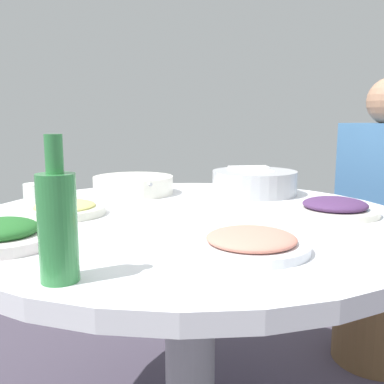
# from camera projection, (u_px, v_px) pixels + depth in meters

# --- Properties ---
(round_dining_table) EXTENTS (1.27, 1.27, 0.75)m
(round_dining_table) POSITION_uv_depth(u_px,v_px,m) (190.00, 256.00, 1.26)
(round_dining_table) COLOR #99999E
(round_dining_table) RESTS_ON ground
(rice_bowl) EXTENTS (0.31, 0.31, 0.09)m
(rice_bowl) POSITION_uv_depth(u_px,v_px,m) (254.00, 182.00, 1.58)
(rice_bowl) COLOR #B2B5BA
(rice_bowl) RESTS_ON round_dining_table
(soup_bowl) EXTENTS (0.29, 0.29, 0.06)m
(soup_bowl) POSITION_uv_depth(u_px,v_px,m) (133.00, 185.00, 1.59)
(soup_bowl) COLOR white
(soup_bowl) RESTS_ON round_dining_table
(dish_shrimp) EXTENTS (0.24, 0.24, 0.04)m
(dish_shrimp) POSITION_uv_depth(u_px,v_px,m) (251.00, 242.00, 0.90)
(dish_shrimp) COLOR white
(dish_shrimp) RESTS_ON round_dining_table
(dish_noodles) EXTENTS (0.23, 0.23, 0.04)m
(dish_noodles) POSITION_uv_depth(u_px,v_px,m) (65.00, 209.00, 1.24)
(dish_noodles) COLOR silver
(dish_noodles) RESTS_ON round_dining_table
(dish_greens) EXTENTS (0.24, 0.24, 0.06)m
(dish_greens) POSITION_uv_depth(u_px,v_px,m) (2.00, 235.00, 0.94)
(dish_greens) COLOR silver
(dish_greens) RESTS_ON round_dining_table
(dish_eggplant) EXTENTS (0.25, 0.25, 0.05)m
(dish_eggplant) POSITION_uv_depth(u_px,v_px,m) (335.00, 207.00, 1.25)
(dish_eggplant) COLOR white
(dish_eggplant) RESTS_ON round_dining_table
(green_bottle) EXTENTS (0.07, 0.07, 0.25)m
(green_bottle) POSITION_uv_depth(u_px,v_px,m) (58.00, 223.00, 0.72)
(green_bottle) COLOR #348444
(green_bottle) RESTS_ON round_dining_table
(tea_cup_near) EXTENTS (0.07, 0.07, 0.07)m
(tea_cup_near) POSITION_uv_depth(u_px,v_px,m) (35.00, 193.00, 1.40)
(tea_cup_near) COLOR white
(tea_cup_near) RESTS_ON round_dining_table
(stool_for_diner_left) EXTENTS (0.35, 0.35, 0.43)m
(stool_for_diner_left) POSITION_uv_depth(u_px,v_px,m) (376.00, 312.00, 1.84)
(stool_for_diner_left) COLOR brown
(stool_for_diner_left) RESTS_ON ground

